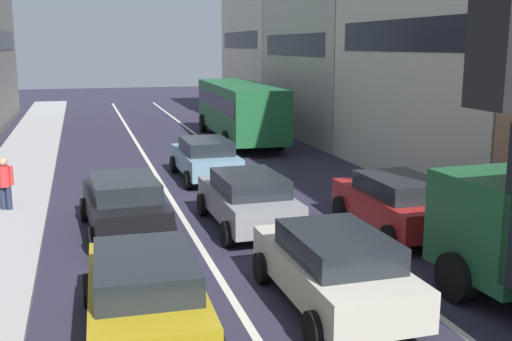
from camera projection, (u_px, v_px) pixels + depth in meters
name	position (u px, v px, depth m)	size (l,w,h in m)	color
sidewalk_left	(16.00, 180.00, 22.04)	(2.60, 64.00, 0.14)	#AAAAAA
lane_stripe_left	(155.00, 174.00, 23.40)	(0.16, 60.00, 0.01)	silver
lane_stripe_right	(242.00, 169.00, 24.31)	(0.16, 60.00, 0.01)	silver
building_row_right	(427.00, 31.00, 25.81)	(7.20, 43.90, 13.59)	beige
traffic_light_pole	(54.00, 317.00, 2.26)	(3.58, 0.38, 5.50)	#2D2D33
sedan_centre_lane_second	(333.00, 266.00, 11.33)	(2.09, 4.31, 1.49)	beige
wagon_left_lane_second	(145.00, 293.00, 10.13)	(2.16, 4.35, 1.49)	#B29319
hatchback_centre_lane_third	(248.00, 199.00, 16.35)	(2.11, 4.33, 1.49)	gray
sedan_left_lane_third	(124.00, 203.00, 15.89)	(2.25, 4.39, 1.49)	black
coupe_centre_lane_fourth	(205.00, 158.00, 22.32)	(2.12, 4.33, 1.49)	#759EB7
sedan_right_lane_behind_truck	(397.00, 202.00, 16.02)	(2.08, 4.31, 1.49)	#A51E1E
bus_mid_queue_primary	(239.00, 107.00, 31.05)	(3.11, 10.59, 2.90)	#1E6033
pedestrian_near_kerb	(5.00, 182.00, 17.62)	(0.51, 0.34, 1.66)	#262D47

